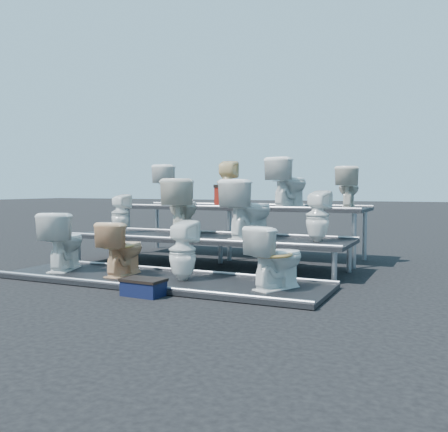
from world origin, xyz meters
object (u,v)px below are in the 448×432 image
at_px(toilet_10, 289,183).
at_px(toilet_9, 227,183).
at_px(toilet_0, 64,241).
at_px(toilet_7, 318,216).
at_px(toilet_8, 170,185).
at_px(toilet_11, 348,187).
at_px(toilet_6, 249,209).
at_px(red_crate, 230,197).
at_px(toilet_5, 181,207).
at_px(toilet_3, 276,257).
at_px(toilet_1, 123,248).
at_px(toilet_4, 120,213).
at_px(toilet_2, 183,250).
at_px(step_stool, 143,289).

bearing_deg(toilet_10, toilet_9, 15.02).
bearing_deg(toilet_0, toilet_7, -177.79).
bearing_deg(toilet_8, toilet_9, 174.90).
relative_size(toilet_0, toilet_10, 0.99).
distance_m(toilet_10, toilet_11, 0.95).
height_order(toilet_6, toilet_10, toilet_10).
height_order(toilet_7, toilet_11, toilet_11).
distance_m(toilet_10, red_crate, 1.05).
relative_size(toilet_9, red_crate, 1.77).
distance_m(toilet_9, toilet_11, 2.05).
height_order(toilet_0, toilet_6, toilet_6).
bearing_deg(red_crate, toilet_6, -59.00).
height_order(toilet_6, toilet_11, toilet_11).
bearing_deg(toilet_8, toilet_5, 121.47).
height_order(toilet_3, red_crate, red_crate).
relative_size(toilet_1, toilet_10, 0.86).
xyz_separation_m(toilet_4, toilet_7, (3.18, 0.00, 0.03)).
distance_m(toilet_2, red_crate, 2.68).
bearing_deg(toilet_1, toilet_11, -134.15).
bearing_deg(toilet_10, toilet_8, 15.02).
bearing_deg(toilet_2, toilet_8, -51.86).
bearing_deg(toilet_9, toilet_4, 35.25).
bearing_deg(toilet_0, toilet_6, -169.36).
height_order(toilet_7, toilet_9, toilet_9).
xyz_separation_m(toilet_9, toilet_10, (1.09, 0.00, 0.01)).
distance_m(toilet_3, toilet_7, 1.36).
distance_m(toilet_0, toilet_3, 3.03).
bearing_deg(step_stool, toilet_7, 57.71).
bearing_deg(toilet_1, toilet_9, -98.58).
bearing_deg(toilet_7, toilet_11, -85.41).
bearing_deg(toilet_11, toilet_5, 23.93).
relative_size(toilet_4, toilet_6, 0.74).
bearing_deg(toilet_2, toilet_9, -72.59).
xyz_separation_m(toilet_5, toilet_7, (2.07, 0.00, -0.08)).
relative_size(toilet_7, toilet_8, 0.95).
xyz_separation_m(red_crate, step_stool, (0.43, -3.27, -0.94)).
distance_m(toilet_4, toilet_9, 1.89).
xyz_separation_m(toilet_2, toilet_8, (-1.72, 2.60, 0.80)).
bearing_deg(red_crate, toilet_0, -120.44).
distance_m(toilet_5, toilet_9, 1.36).
height_order(toilet_0, toilet_8, toilet_8).
xyz_separation_m(toilet_2, step_stool, (-0.09, -0.70, -0.34)).
distance_m(toilet_0, toilet_2, 1.85).
relative_size(toilet_2, toilet_5, 0.85).
xyz_separation_m(toilet_1, red_crate, (0.36, 2.56, 0.62)).
relative_size(toilet_10, toilet_11, 1.25).
bearing_deg(toilet_1, toilet_10, -120.26).
relative_size(toilet_4, toilet_5, 0.73).
bearing_deg(toilet_6, toilet_3, 138.55).
bearing_deg(step_stool, toilet_1, 140.97).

